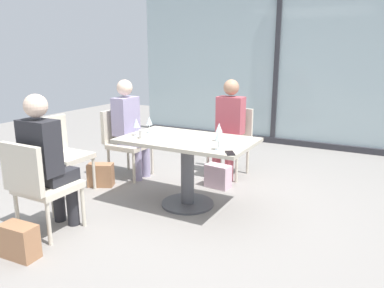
# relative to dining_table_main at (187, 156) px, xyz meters

# --- Properties ---
(ground_plane) EXTENTS (12.00, 12.00, 0.00)m
(ground_plane) POSITION_rel_dining_table_main_xyz_m (0.00, 0.00, -0.55)
(ground_plane) COLOR gray
(window_wall_backdrop) EXTENTS (5.37, 0.10, 2.70)m
(window_wall_backdrop) POSITION_rel_dining_table_main_xyz_m (0.00, 3.20, 0.67)
(window_wall_backdrop) COLOR #A2B7BC
(window_wall_backdrop) RESTS_ON ground_plane
(dining_table_main) EXTENTS (1.36, 0.82, 0.73)m
(dining_table_main) POSITION_rel_dining_table_main_xyz_m (0.00, 0.00, 0.00)
(dining_table_main) COLOR #BCB29E
(dining_table_main) RESTS_ON ground_plane
(chair_front_left) EXTENTS (0.46, 0.50, 0.87)m
(chair_front_left) POSITION_rel_dining_table_main_xyz_m (-0.82, -1.20, -0.05)
(chair_front_left) COLOR beige
(chair_front_left) RESTS_ON ground_plane
(chair_far_left) EXTENTS (0.50, 0.46, 0.87)m
(chair_far_left) POSITION_rel_dining_table_main_xyz_m (-1.21, 0.47, -0.05)
(chair_far_left) COLOR beige
(chair_far_left) RESTS_ON ground_plane
(chair_near_window) EXTENTS (0.46, 0.51, 0.87)m
(chair_near_window) POSITION_rel_dining_table_main_xyz_m (0.00, 1.20, -0.05)
(chair_near_window) COLOR beige
(chair_near_window) RESTS_ON ground_plane
(chair_side_end) EXTENTS (0.50, 0.46, 0.87)m
(chair_side_end) POSITION_rel_dining_table_main_xyz_m (-1.51, -0.32, -0.05)
(chair_side_end) COLOR beige
(chair_side_end) RESTS_ON ground_plane
(person_front_left) EXTENTS (0.34, 0.39, 1.26)m
(person_front_left) POSITION_rel_dining_table_main_xyz_m (-0.82, -1.09, 0.15)
(person_front_left) COLOR #28282D
(person_front_left) RESTS_ON ground_plane
(person_far_left) EXTENTS (0.39, 0.34, 1.26)m
(person_far_left) POSITION_rel_dining_table_main_xyz_m (-1.10, 0.47, 0.15)
(person_far_left) COLOR #9E93B7
(person_far_left) RESTS_ON ground_plane
(person_near_window) EXTENTS (0.34, 0.39, 1.26)m
(person_near_window) POSITION_rel_dining_table_main_xyz_m (-0.00, 1.09, 0.15)
(person_near_window) COLOR #B24C56
(person_near_window) RESTS_ON ground_plane
(wine_glass_0) EXTENTS (0.07, 0.07, 0.18)m
(wine_glass_0) POSITION_rel_dining_table_main_xyz_m (0.33, 0.05, 0.32)
(wine_glass_0) COLOR silver
(wine_glass_0) RESTS_ON dining_table_main
(wine_glass_1) EXTENTS (0.07, 0.07, 0.18)m
(wine_glass_1) POSITION_rel_dining_table_main_xyz_m (-0.50, 0.04, 0.32)
(wine_glass_1) COLOR silver
(wine_glass_1) RESTS_ON dining_table_main
(wine_glass_2) EXTENTS (0.07, 0.07, 0.18)m
(wine_glass_2) POSITION_rel_dining_table_main_xyz_m (-0.55, -0.13, 0.32)
(wine_glass_2) COLOR silver
(wine_glass_2) RESTS_ON dining_table_main
(wine_glass_3) EXTENTS (0.07, 0.07, 0.18)m
(wine_glass_3) POSITION_rel_dining_table_main_xyz_m (0.47, -0.26, 0.32)
(wine_glass_3) COLOR silver
(wine_glass_3) RESTS_ON dining_table_main
(coffee_cup) EXTENTS (0.08, 0.08, 0.09)m
(coffee_cup) POSITION_rel_dining_table_main_xyz_m (-0.41, -0.21, 0.23)
(coffee_cup) COLOR white
(coffee_cup) RESTS_ON dining_table_main
(cell_phone_on_table) EXTENTS (0.14, 0.16, 0.01)m
(cell_phone_on_table) POSITION_rel_dining_table_main_xyz_m (0.61, -0.33, 0.19)
(cell_phone_on_table) COLOR black
(cell_phone_on_table) RESTS_ON dining_table_main
(handbag_0) EXTENTS (0.31, 0.18, 0.28)m
(handbag_0) POSITION_rel_dining_table_main_xyz_m (-0.67, -1.56, -0.41)
(handbag_0) COLOR #A3704C
(handbag_0) RESTS_ON ground_plane
(handbag_1) EXTENTS (0.34, 0.27, 0.28)m
(handbag_1) POSITION_rel_dining_table_main_xyz_m (-1.21, -0.00, -0.41)
(handbag_1) COLOR #A3704C
(handbag_1) RESTS_ON ground_plane
(handbag_2) EXTENTS (0.32, 0.20, 0.28)m
(handbag_2) POSITION_rel_dining_table_main_xyz_m (0.07, 0.64, -0.41)
(handbag_2) COLOR beige
(handbag_2) RESTS_ON ground_plane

